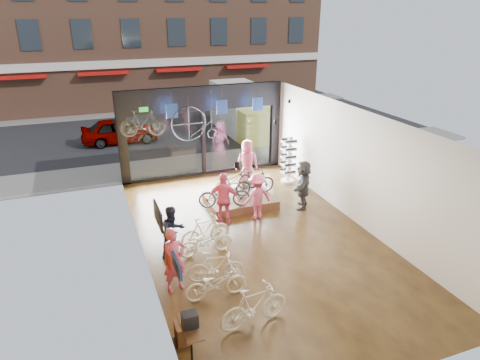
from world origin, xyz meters
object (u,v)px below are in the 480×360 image
display_bike_left (224,194)px  display_bike_mid (255,182)px  customer_2 (224,199)px  customer_5 (303,184)px  penny_farthing (196,124)px  hung_bike (142,123)px  box_truck (247,112)px  display_platform (240,200)px  floor_bike_2 (216,283)px  floor_bike_5 (205,231)px  customer_1 (173,232)px  customer_4 (247,162)px  customer_0 (174,260)px  floor_bike_4 (206,241)px  street_car (120,131)px  customer_3 (257,197)px  floor_bike_1 (254,306)px  floor_bike_3 (216,267)px  display_bike_right (232,181)px  sunglasses_rack (288,161)px

display_bike_left → display_bike_mid: display_bike_mid is taller
customer_2 → customer_5: size_ratio=1.02×
penny_farthing → hung_bike: (-2.17, -0.77, 0.43)m
box_truck → display_platform: bearing=-113.0°
floor_bike_2 → floor_bike_5: 2.61m
customer_1 → customer_4: size_ratio=0.85×
customer_0 → customer_5: 6.24m
floor_bike_4 → display_platform: size_ratio=0.66×
customer_4 → display_bike_mid: bearing=88.4°
floor_bike_4 → customer_2: bearing=-37.4°
display_platform → display_bike_mid: display_bike_mid is taller
street_car → customer_3: size_ratio=2.44×
penny_farthing → display_bike_left: bearing=-88.3°
street_car → display_bike_left: street_car is taller
floor_bike_1 → customer_3: bearing=-29.4°
floor_bike_1 → customer_5: 6.52m
customer_0 → hung_bike: 6.26m
box_truck → hung_bike: (-6.68, -6.80, 1.59)m
floor_bike_3 → display_bike_left: display_bike_left is taller
floor_bike_1 → display_bike_right: 6.91m
customer_0 → customer_1: size_ratio=1.09×
sunglasses_rack → customer_4: bearing=152.4°
customer_3 → penny_farthing: 4.24m
display_platform → display_bike_right: size_ratio=1.39×
penny_farthing → sunglasses_rack: bearing=-18.4°
box_truck → customer_1: size_ratio=4.27×
display_bike_right → customer_4: size_ratio=0.93×
customer_4 → customer_5: size_ratio=1.05×
sunglasses_rack → penny_farthing: 4.00m
customer_0 → customer_5: (5.37, 3.19, 0.03)m
box_truck → customer_4: size_ratio=3.65×
customer_0 → box_truck: bearing=42.9°
hung_bike → street_car: bearing=13.0°
floor_bike_4 → customer_5: 4.58m
box_truck → floor_bike_1: size_ratio=4.00×
display_platform → penny_farthing: size_ratio=1.37×
penny_farthing → street_car: bearing=108.5°
penny_farthing → customer_2: bearing=-92.0°
customer_3 → hung_bike: hung_bike is taller
floor_bike_2 → customer_2: (1.46, 3.65, 0.49)m
box_truck → display_bike_left: bearing=-115.9°
floor_bike_4 → customer_3: 2.80m
display_bike_right → penny_farthing: 2.76m
customer_0 → customer_2: 3.76m
floor_bike_1 → customer_4: customer_4 is taller
customer_5 → customer_3: bearing=-48.7°
display_bike_left → customer_3: customer_3 is taller
customer_5 → hung_bike: size_ratio=1.13×
street_car → floor_bike_3: size_ratio=2.64×
customer_4 → customer_3: bearing=85.1°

